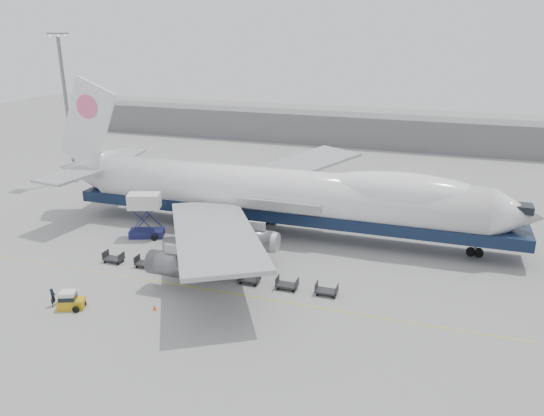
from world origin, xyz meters
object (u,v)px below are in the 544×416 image
(ground_worker, at_px, (53,297))
(baggage_tug, at_px, (70,301))
(catering_truck, at_px, (145,212))
(airliner, at_px, (284,193))

(ground_worker, bearing_deg, baggage_tug, -97.52)
(ground_worker, bearing_deg, catering_truck, -10.17)
(catering_truck, height_order, baggage_tug, catering_truck)
(airliner, relative_size, ground_worker, 34.36)
(airliner, relative_size, catering_truck, 11.22)
(catering_truck, bearing_deg, airliner, 2.58)
(catering_truck, xyz_separation_m, baggage_tug, (2.61, -18.92, -2.60))
(airliner, xyz_separation_m, baggage_tug, (-14.30, -25.78, -4.80))
(airliner, distance_m, catering_truck, 18.38)
(airliner, distance_m, baggage_tug, 29.87)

